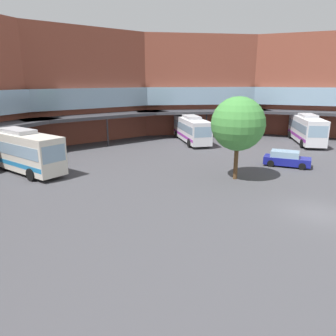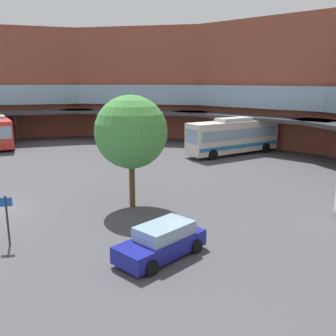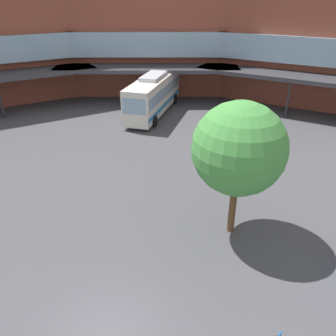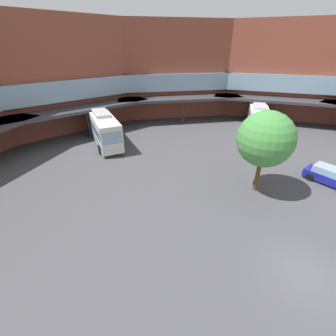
# 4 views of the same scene
# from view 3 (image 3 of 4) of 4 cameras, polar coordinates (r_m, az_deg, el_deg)

# --- Properties ---
(station_building) EXTENTS (78.09, 41.71, 14.97)m
(station_building) POSITION_cam_3_polar(r_m,az_deg,el_deg) (29.89, 7.02, 19.76)
(station_building) COLOR brown
(station_building) RESTS_ON ground
(bus_2) EXTENTS (2.92, 11.16, 3.98)m
(bus_2) POSITION_cam_3_polar(r_m,az_deg,el_deg) (34.98, -2.43, 12.40)
(bus_2) COLOR silver
(bus_2) RESTS_ON ground
(plaza_tree) EXTENTS (4.52, 4.52, 7.06)m
(plaza_tree) POSITION_cam_3_polar(r_m,az_deg,el_deg) (16.13, 11.91, 3.17)
(plaza_tree) COLOR brown
(plaza_tree) RESTS_ON ground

